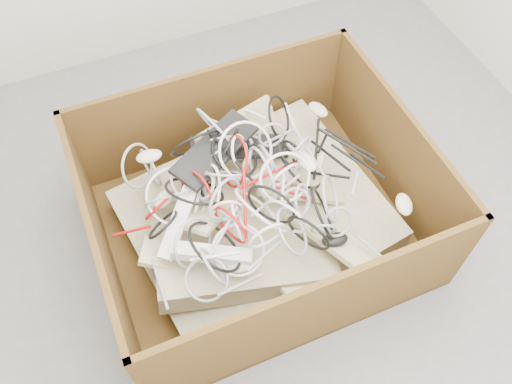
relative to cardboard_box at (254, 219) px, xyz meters
name	(u,v)px	position (x,y,z in m)	size (l,w,h in m)	color
ground	(291,235)	(0.15, -0.07, -0.13)	(3.00, 3.00, 0.00)	#5A5B5D
cardboard_box	(254,219)	(0.00, 0.00, 0.00)	(1.33, 1.11, 0.56)	#412D10
keyboard_pile	(249,196)	(-0.01, 0.03, 0.15)	(0.95, 0.97, 0.34)	beige
mice_scatter	(263,186)	(0.04, 0.00, 0.22)	(0.97, 0.73, 0.20)	beige
power_strip_left	(179,220)	(-0.32, -0.03, 0.23)	(0.32, 0.06, 0.04)	white
power_strip_right	(211,254)	(-0.25, -0.20, 0.20)	(0.30, 0.06, 0.04)	white
vga_plug	(318,160)	(0.31, 0.04, 0.22)	(0.04, 0.04, 0.02)	#0E33D2
cable_tangle	(238,187)	(-0.06, 0.01, 0.27)	(1.14, 0.93, 0.39)	#95959A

